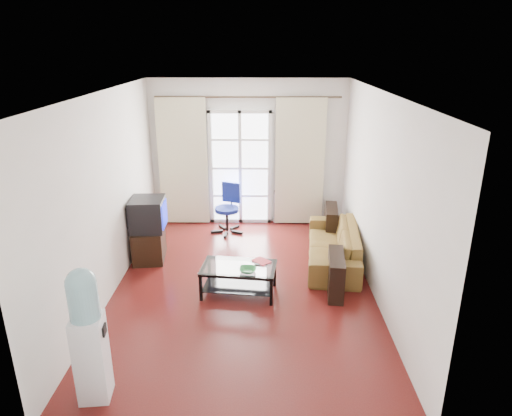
{
  "coord_description": "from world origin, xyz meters",
  "views": [
    {
      "loc": [
        0.26,
        -5.69,
        3.26
      ],
      "look_at": [
        0.17,
        0.35,
        1.08
      ],
      "focal_mm": 32.0,
      "sensor_mm": 36.0,
      "label": 1
    }
  ],
  "objects": [
    {
      "name": "floor",
      "position": [
        0.0,
        0.0,
        0.0
      ],
      "size": [
        5.2,
        5.2,
        0.0
      ],
      "primitive_type": "plane",
      "color": "#5D1A16",
      "rests_on": "ground"
    },
    {
      "name": "remote",
      "position": [
        0.24,
        -0.09,
        0.42
      ],
      "size": [
        0.18,
        0.07,
        0.02
      ],
      "primitive_type": "cube",
      "rotation": [
        0.0,
        0.0,
        0.13
      ],
      "color": "black",
      "rests_on": "coffee_table"
    },
    {
      "name": "tv_stand",
      "position": [
        -1.54,
        0.94,
        0.25
      ],
      "size": [
        0.54,
        0.74,
        0.51
      ],
      "primitive_type": "cube",
      "rotation": [
        0.0,
        0.0,
        0.11
      ],
      "color": "black",
      "rests_on": "floor"
    },
    {
      "name": "curtain_left",
      "position": [
        -1.2,
        2.48,
        1.2
      ],
      "size": [
        0.9,
        0.07,
        2.35
      ],
      "primitive_type": "cube",
      "color": "beige",
      "rests_on": "curtain_rod"
    },
    {
      "name": "wall_back",
      "position": [
        0.0,
        2.6,
        1.35
      ],
      "size": [
        3.6,
        0.02,
        2.7
      ],
      "primitive_type": "cube",
      "color": "white",
      "rests_on": "floor"
    },
    {
      "name": "task_chair",
      "position": [
        -0.36,
        2.06,
        0.26
      ],
      "size": [
        0.8,
        0.8,
        0.9
      ],
      "rotation": [
        0.0,
        0.0,
        -0.38
      ],
      "color": "black",
      "rests_on": "floor"
    },
    {
      "name": "bowl",
      "position": [
        0.07,
        -0.29,
        0.44
      ],
      "size": [
        0.26,
        0.26,
        0.06
      ],
      "primitive_type": "imported",
      "rotation": [
        0.0,
        0.0,
        -0.09
      ],
      "color": "#369656",
      "rests_on": "coffee_table"
    },
    {
      "name": "water_cooler",
      "position": [
        -1.35,
        -2.13,
        0.73
      ],
      "size": [
        0.32,
        0.31,
        1.39
      ],
      "rotation": [
        0.0,
        0.0,
        0.11
      ],
      "color": "white",
      "rests_on": "floor"
    },
    {
      "name": "sofa",
      "position": [
        1.38,
        0.88,
        0.28
      ],
      "size": [
        2.09,
        1.16,
        0.56
      ],
      "primitive_type": "imported",
      "rotation": [
        0.0,
        0.0,
        -1.68
      ],
      "color": "brown",
      "rests_on": "floor"
    },
    {
      "name": "book",
      "position": [
        0.19,
        -0.06,
        0.42
      ],
      "size": [
        0.42,
        0.42,
        0.02
      ],
      "primitive_type": "imported",
      "rotation": [
        0.0,
        0.0,
        0.76
      ],
      "color": "#B33F16",
      "rests_on": "coffee_table"
    },
    {
      "name": "radiator",
      "position": [
        0.8,
        2.5,
        0.33
      ],
      "size": [
        0.64,
        0.12,
        0.64
      ],
      "primitive_type": "cube",
      "color": "gray",
      "rests_on": "floor"
    },
    {
      "name": "curtain_rod",
      "position": [
        0.0,
        2.5,
        2.38
      ],
      "size": [
        3.3,
        0.04,
        0.04
      ],
      "primitive_type": "cylinder",
      "rotation": [
        0.0,
        1.57,
        0.0
      ],
      "color": "#4C3F2D",
      "rests_on": "wall_back"
    },
    {
      "name": "wall_right",
      "position": [
        1.8,
        0.0,
        1.35
      ],
      "size": [
        0.02,
        5.2,
        2.7
      ],
      "primitive_type": "cube",
      "color": "white",
      "rests_on": "floor"
    },
    {
      "name": "coffee_table",
      "position": [
        -0.05,
        -0.13,
        0.26
      ],
      "size": [
        1.07,
        0.69,
        0.41
      ],
      "rotation": [
        0.0,
        0.0,
        -0.11
      ],
      "color": "silver",
      "rests_on": "floor"
    },
    {
      "name": "wall_front",
      "position": [
        0.0,
        -2.6,
        1.35
      ],
      "size": [
        3.6,
        0.02,
        2.7
      ],
      "primitive_type": "cube",
      "color": "white",
      "rests_on": "floor"
    },
    {
      "name": "curtain_right",
      "position": [
        0.95,
        2.48,
        1.2
      ],
      "size": [
        0.9,
        0.07,
        2.35
      ],
      "primitive_type": "cube",
      "color": "beige",
      "rests_on": "curtain_rod"
    },
    {
      "name": "wall_left",
      "position": [
        -1.8,
        0.0,
        1.35
      ],
      "size": [
        0.02,
        5.2,
        2.7
      ],
      "primitive_type": "cube",
      "color": "white",
      "rests_on": "floor"
    },
    {
      "name": "french_door",
      "position": [
        -0.15,
        2.54,
        1.07
      ],
      "size": [
        1.16,
        0.06,
        2.15
      ],
      "color": "white",
      "rests_on": "wall_back"
    },
    {
      "name": "crt_tv",
      "position": [
        -1.54,
        0.92,
        0.76
      ],
      "size": [
        0.58,
        0.58,
        0.51
      ],
      "rotation": [
        0.0,
        0.0,
        0.05
      ],
      "color": "black",
      "rests_on": "tv_stand"
    },
    {
      "name": "ceiling",
      "position": [
        0.0,
        0.0,
        2.7
      ],
      "size": [
        5.2,
        5.2,
        0.0
      ],
      "primitive_type": "plane",
      "rotation": [
        3.14,
        0.0,
        0.0
      ],
      "color": "white",
      "rests_on": "wall_back"
    }
  ]
}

